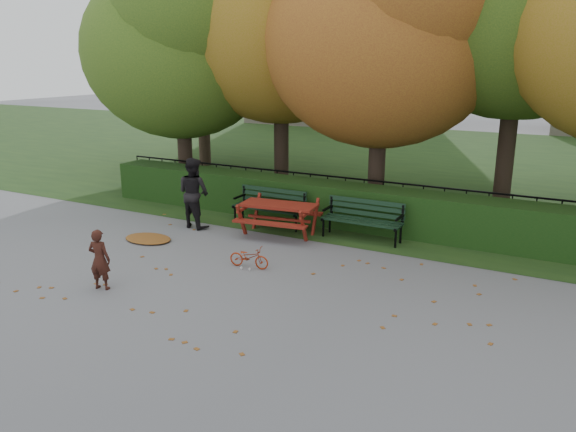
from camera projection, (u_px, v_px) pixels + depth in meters
The scene contains 16 objects.
ground at pixel (231, 286), 10.03m from camera, with size 90.00×90.00×0.00m, color slate.
grass_strip at pixel (430, 163), 21.92m from camera, with size 90.00×90.00×0.00m, color #1C3716.
hedge at pixel (333, 204), 13.72m from camera, with size 13.00×0.90×1.00m, color black.
iron_fence at pixel (345, 196), 14.39m from camera, with size 14.00×0.04×1.02m.
tree_a at pixel (183, 37), 15.90m from camera, with size 5.88×5.60×7.48m.
tree_b at pixel (288, 3), 15.41m from camera, with size 6.72×6.40×8.79m.
tree_c at pixel (393, 19), 13.41m from camera, with size 6.30×6.00×8.00m.
tree_f at pixel (203, 6), 19.57m from camera, with size 6.93×6.60×9.19m.
bench_left at pixel (270, 204), 13.62m from camera, with size 1.80×0.57×0.88m.
bench_right at pixel (363, 217), 12.54m from camera, with size 1.80×0.57×0.88m.
picnic_table at pixel (279, 211), 12.82m from camera, with size 1.88×1.60×0.83m.
leaf_pile at pixel (148, 238), 12.56m from camera, with size 1.13×0.78×0.08m, color brown.
leaf_scatter at pixel (240, 280), 10.28m from camera, with size 9.00×5.70×0.01m, color brown, non-canonical shape.
child at pixel (100, 259), 9.78m from camera, with size 0.40×0.26×1.09m, color #391912.
adult at pixel (194, 193), 13.34m from camera, with size 0.82×0.64×1.69m, color black.
bicycle at pixel (249, 257), 10.87m from camera, with size 0.28×0.82×0.43m, color #9E2C0E.
Camera 1 is at (5.29, -7.74, 3.92)m, focal length 35.00 mm.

